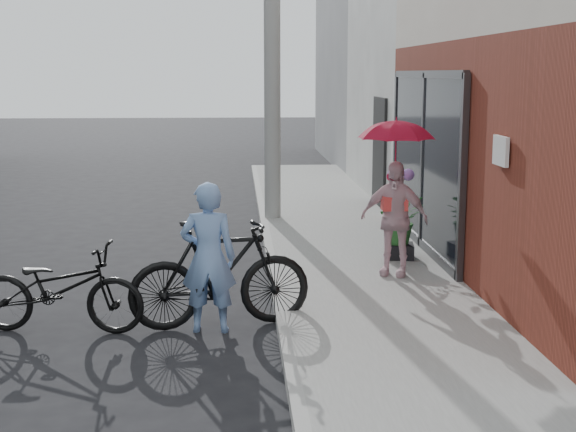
{
  "coord_description": "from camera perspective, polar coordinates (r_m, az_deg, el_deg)",
  "views": [
    {
      "loc": [
        0.5,
        -7.74,
        2.6
      ],
      "look_at": [
        1.03,
        0.61,
        1.1
      ],
      "focal_mm": 50.0,
      "sensor_mm": 36.0,
      "label": 1
    }
  ],
  "objects": [
    {
      "name": "ground",
      "position": [
        8.18,
        -7.0,
        -8.45
      ],
      "size": [
        80.0,
        80.0,
        0.0
      ],
      "primitive_type": "plane",
      "color": "black",
      "rests_on": "ground"
    },
    {
      "name": "sidewalk",
      "position": [
        10.19,
        5.55,
        -4.32
      ],
      "size": [
        2.2,
        24.0,
        0.12
      ],
      "primitive_type": "cube",
      "color": "gray",
      "rests_on": "ground"
    },
    {
      "name": "curb",
      "position": [
        10.08,
        -0.99,
        -4.45
      ],
      "size": [
        0.12,
        24.0,
        0.12
      ],
      "primitive_type": "cube",
      "color": "#9E9E99",
      "rests_on": "ground"
    },
    {
      "name": "plaster_building",
      "position": [
        18.06,
        18.63,
        12.49
      ],
      "size": [
        8.0,
        6.0,
        7.0
      ],
      "primitive_type": "cube",
      "color": "white",
      "rests_on": "ground"
    },
    {
      "name": "east_building_far",
      "position": [
        24.69,
        12.41,
        12.01
      ],
      "size": [
        8.0,
        8.0,
        7.0
      ],
      "primitive_type": "cube",
      "color": "gray",
      "rests_on": "ground"
    },
    {
      "name": "utility_pole",
      "position": [
        13.78,
        -1.14,
        13.89
      ],
      "size": [
        0.28,
        0.28,
        7.0
      ],
      "primitive_type": "cylinder",
      "color": "#9E9E99",
      "rests_on": "ground"
    },
    {
      "name": "officer",
      "position": [
        8.1,
        -5.69,
        -2.96
      ],
      "size": [
        0.58,
        0.39,
        1.54
      ],
      "primitive_type": "imported",
      "rotation": [
        0.0,
        0.0,
        3.1
      ],
      "color": "#779CD3",
      "rests_on": "ground"
    },
    {
      "name": "bike_left",
      "position": [
        8.43,
        -15.94,
        -4.98
      ],
      "size": [
        1.8,
        0.84,
        0.91
      ],
      "primitive_type": "imported",
      "rotation": [
        0.0,
        0.0,
        1.43
      ],
      "color": "black",
      "rests_on": "ground"
    },
    {
      "name": "bike_right",
      "position": [
        8.28,
        -4.86,
        -4.11
      ],
      "size": [
        1.94,
        0.85,
        1.13
      ],
      "primitive_type": "imported",
      "rotation": [
        0.0,
        0.0,
        1.74
      ],
      "color": "black",
      "rests_on": "ground"
    },
    {
      "name": "kimono_woman",
      "position": [
        9.95,
        7.55,
        -0.17
      ],
      "size": [
        0.9,
        0.66,
        1.42
      ],
      "primitive_type": "imported",
      "rotation": [
        0.0,
        0.0,
        -0.42
      ],
      "color": "beige",
      "rests_on": "sidewalk"
    },
    {
      "name": "parasol",
      "position": [
        9.81,
        7.7,
        6.17
      ],
      "size": [
        0.89,
        0.89,
        0.78
      ],
      "primitive_type": "imported",
      "color": "red",
      "rests_on": "kimono_woman"
    },
    {
      "name": "planter",
      "position": [
        10.98,
        7.93,
        -2.47
      ],
      "size": [
        0.42,
        0.42,
        0.2
      ],
      "primitive_type": "cube",
      "rotation": [
        0.0,
        0.0,
        -0.15
      ],
      "color": "black",
      "rests_on": "sidewalk"
    },
    {
      "name": "potted_plant",
      "position": [
        10.89,
        7.99,
        -0.23
      ],
      "size": [
        0.61,
        0.53,
        0.68
      ],
      "primitive_type": "imported",
      "color": "#2C6E2D",
      "rests_on": "planter"
    }
  ]
}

